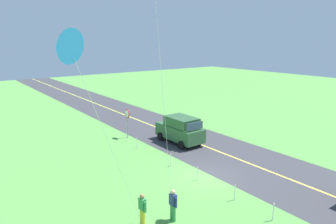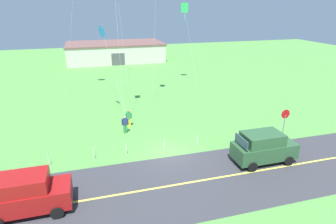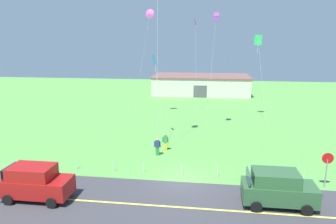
{
  "view_description": "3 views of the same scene",
  "coord_description": "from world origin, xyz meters",
  "px_view_note": "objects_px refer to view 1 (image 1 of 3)",
  "views": [
    {
      "loc": [
        -12.93,
        12.48,
        8.37
      ],
      "look_at": [
        0.66,
        2.35,
        4.4
      ],
      "focal_mm": 32.73,
      "sensor_mm": 36.0,
      "label": 1
    },
    {
      "loc": [
        -5.28,
        -18.38,
        10.62
      ],
      "look_at": [
        0.54,
        2.1,
        2.52
      ],
      "focal_mm": 30.6,
      "sensor_mm": 36.0,
      "label": 2
    },
    {
      "loc": [
        1.71,
        -20.99,
        9.92
      ],
      "look_at": [
        -1.54,
        3.49,
        4.24
      ],
      "focal_mm": 32.88,
      "sensor_mm": 36.0,
      "label": 3
    }
  ],
  "objects_px": {
    "person_adult_companion": "(173,204)",
    "person_adult_near": "(142,209)",
    "car_suv_foreground": "(180,129)",
    "kite_red_low": "(69,47)",
    "stop_sign": "(127,118)"
  },
  "relations": [
    {
      "from": "person_adult_near",
      "to": "kite_red_low",
      "type": "xyz_separation_m",
      "value": [
        -1.54,
        3.38,
        7.32
      ]
    },
    {
      "from": "person_adult_near",
      "to": "person_adult_companion",
      "type": "height_order",
      "value": "same"
    },
    {
      "from": "person_adult_companion",
      "to": "person_adult_near",
      "type": "bearing_deg",
      "value": -110.15
    },
    {
      "from": "stop_sign",
      "to": "kite_red_low",
      "type": "bearing_deg",
      "value": 145.38
    },
    {
      "from": "car_suv_foreground",
      "to": "person_adult_near",
      "type": "xyz_separation_m",
      "value": [
        -8.2,
        8.85,
        -0.29
      ]
    },
    {
      "from": "person_adult_companion",
      "to": "kite_red_low",
      "type": "bearing_deg",
      "value": -77.06
    },
    {
      "from": "stop_sign",
      "to": "person_adult_near",
      "type": "xyz_separation_m",
      "value": [
        -12.01,
        5.97,
        -0.94
      ]
    },
    {
      "from": "stop_sign",
      "to": "person_adult_companion",
      "type": "height_order",
      "value": "stop_sign"
    },
    {
      "from": "stop_sign",
      "to": "person_adult_companion",
      "type": "relative_size",
      "value": 1.6
    },
    {
      "from": "person_adult_near",
      "to": "kite_red_low",
      "type": "bearing_deg",
      "value": 155.23
    },
    {
      "from": "car_suv_foreground",
      "to": "person_adult_near",
      "type": "relative_size",
      "value": 2.75
    },
    {
      "from": "car_suv_foreground",
      "to": "kite_red_low",
      "type": "xyz_separation_m",
      "value": [
        -9.75,
        12.23,
        7.03
      ]
    },
    {
      "from": "car_suv_foreground",
      "to": "person_adult_companion",
      "type": "bearing_deg",
      "value": 139.39
    },
    {
      "from": "car_suv_foreground",
      "to": "stop_sign",
      "type": "relative_size",
      "value": 1.72
    },
    {
      "from": "stop_sign",
      "to": "person_adult_near",
      "type": "bearing_deg",
      "value": 153.55
    }
  ]
}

